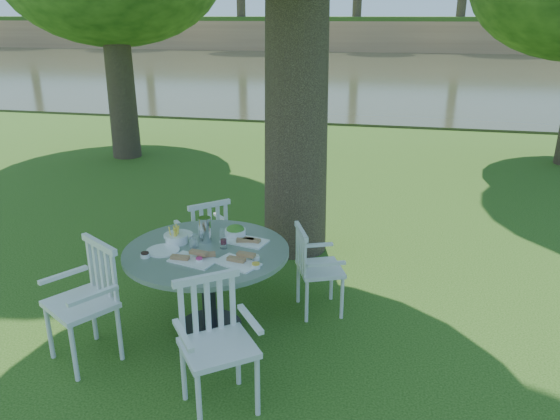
% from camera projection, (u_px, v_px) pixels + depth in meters
% --- Properties ---
extents(ground, '(140.00, 140.00, 0.00)m').
position_uv_depth(ground, '(276.00, 297.00, 5.39)').
color(ground, '#1B3E0C').
rests_on(ground, ground).
extents(table, '(1.40, 1.40, 0.77)m').
position_uv_depth(table, '(207.00, 265.00, 4.65)').
color(table, black).
rests_on(table, ground).
extents(chair_ne, '(0.52, 0.54, 0.83)m').
position_uv_depth(chair_ne, '(311.00, 264.00, 4.99)').
color(chair_ne, silver).
rests_on(chair_ne, ground).
extents(chair_nw, '(0.61, 0.61, 0.89)m').
position_uv_depth(chair_nw, '(206.00, 234.00, 5.58)').
color(chair_nw, silver).
rests_on(chair_nw, ground).
extents(chair_sw, '(0.65, 0.64, 0.96)m').
position_uv_depth(chair_sw, '(91.00, 292.00, 4.31)').
color(chair_sw, silver).
rests_on(chair_sw, ground).
extents(chair_se, '(0.65, 0.64, 0.94)m').
position_uv_depth(chair_se, '(214.00, 332.00, 3.79)').
color(chair_se, silver).
rests_on(chair_se, ground).
extents(tableware, '(1.02, 0.82, 0.22)m').
position_uv_depth(tableware, '(205.00, 241.00, 4.66)').
color(tableware, white).
rests_on(tableware, table).
extents(river, '(100.00, 28.00, 0.12)m').
position_uv_depth(river, '(381.00, 72.00, 26.53)').
color(river, '#30331E').
rests_on(river, ground).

